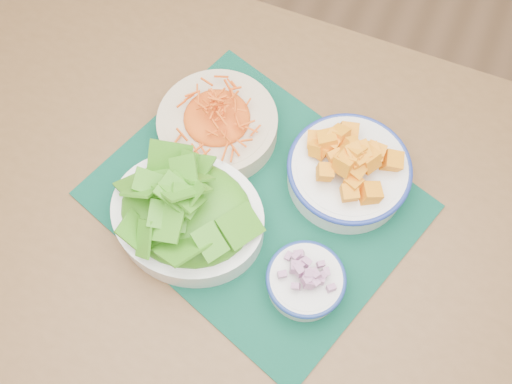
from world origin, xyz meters
TOP-DOWN VIEW (x-y plane):
  - ground at (0.00, 0.00)m, footprint 4.00×4.00m
  - table at (-0.22, -0.06)m, footprint 1.35×0.91m
  - placemat at (-0.21, -0.01)m, footprint 0.59×0.53m
  - carrot_bowl at (-0.32, 0.08)m, footprint 0.27×0.27m
  - squash_bowl at (-0.09, 0.08)m, footprint 0.23×0.23m
  - lettuce_bowl at (-0.29, -0.10)m, footprint 0.25×0.21m
  - onion_bowl at (-0.08, -0.12)m, footprint 0.13×0.13m

SIDE VIEW (x-z plane):
  - ground at x=0.00m, z-range 0.00..0.00m
  - table at x=-0.22m, z-range 0.29..1.04m
  - placemat at x=-0.21m, z-range 0.75..0.75m
  - onion_bowl at x=-0.08m, z-range 0.75..0.82m
  - carrot_bowl at x=-0.32m, z-range 0.75..0.83m
  - squash_bowl at x=-0.09m, z-range 0.75..0.85m
  - lettuce_bowl at x=-0.29m, z-range 0.75..0.87m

